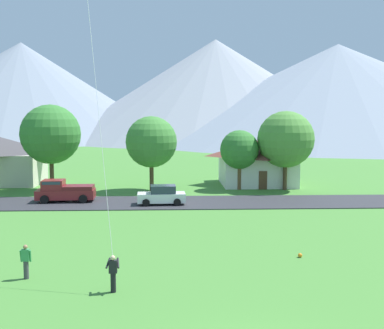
% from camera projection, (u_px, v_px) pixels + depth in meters
% --- Properties ---
extents(road_strip, '(160.00, 6.63, 0.08)m').
position_uv_depth(road_strip, '(203.00, 202.00, 41.94)').
color(road_strip, '#2D2D33').
rests_on(road_strip, ground).
extents(mountain_east_ridge, '(109.48, 109.48, 34.33)m').
position_uv_depth(mountain_east_ridge, '(22.00, 91.00, 165.15)').
color(mountain_east_ridge, gray).
rests_on(mountain_east_ridge, ground).
extents(mountain_far_east_ridge, '(111.51, 111.51, 34.95)m').
position_uv_depth(mountain_far_east_ridge, '(215.00, 90.00, 162.65)').
color(mountain_far_east_ridge, '#8E939E').
rests_on(mountain_far_east_ridge, ground).
extents(mountain_far_west_ridge, '(130.80, 130.80, 30.99)m').
position_uv_depth(mountain_far_west_ridge, '(337.00, 93.00, 147.75)').
color(mountain_far_west_ridge, gray).
rests_on(mountain_far_west_ridge, ground).
extents(house_leftmost, '(9.63, 6.55, 5.49)m').
position_uv_depth(house_leftmost, '(1.00, 160.00, 53.25)').
color(house_leftmost, beige).
rests_on(house_leftmost, ground).
extents(house_left_center, '(8.73, 8.49, 5.08)m').
position_uv_depth(house_left_center, '(257.00, 162.00, 53.35)').
color(house_left_center, silver).
rests_on(house_left_center, ground).
extents(tree_near_left, '(5.40, 5.40, 7.89)m').
position_uv_depth(tree_near_left, '(151.00, 142.00, 48.30)').
color(tree_near_left, '#4C3823').
rests_on(tree_near_left, ground).
extents(tree_left_of_center, '(6.03, 6.03, 8.44)m').
position_uv_depth(tree_left_of_center, '(286.00, 139.00, 48.86)').
color(tree_left_of_center, '#4C3823').
rests_on(tree_left_of_center, ground).
extents(tree_center, '(6.21, 6.21, 9.09)m').
position_uv_depth(tree_center, '(51.00, 134.00, 47.98)').
color(tree_center, '#4C3823').
rests_on(tree_center, ground).
extents(tree_near_right, '(4.17, 4.17, 6.41)m').
position_uv_depth(tree_near_right, '(239.00, 150.00, 49.27)').
color(tree_near_right, brown).
rests_on(tree_near_right, ground).
extents(parked_car_white_west_end, '(4.28, 2.24, 1.68)m').
position_uv_depth(parked_car_white_west_end, '(162.00, 195.00, 40.77)').
color(parked_car_white_west_end, white).
rests_on(parked_car_white_west_end, road_strip).
extents(pickup_truck_maroon_west_side, '(5.28, 2.48, 1.99)m').
position_uv_depth(pickup_truck_maroon_west_side, '(64.00, 191.00, 42.10)').
color(pickup_truck_maroon_west_side, maroon).
rests_on(pickup_truck_maroon_west_side, road_strip).
extents(watcher_person, '(0.56, 0.24, 1.68)m').
position_uv_depth(watcher_person, '(26.00, 261.00, 22.09)').
color(watcher_person, '#3D3D42').
rests_on(watcher_person, ground).
extents(soccer_ball, '(0.24, 0.24, 0.24)m').
position_uv_depth(soccer_ball, '(300.00, 255.00, 25.54)').
color(soccer_ball, orange).
rests_on(soccer_ball, ground).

